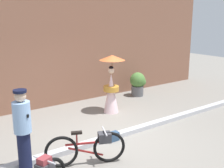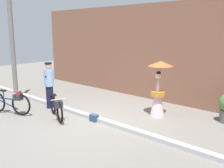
{
  "view_description": "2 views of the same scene",
  "coord_description": "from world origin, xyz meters",
  "px_view_note": "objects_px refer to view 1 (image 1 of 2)",
  "views": [
    {
      "loc": [
        -3.83,
        -5.32,
        3.04
      ],
      "look_at": [
        0.47,
        0.65,
        1.23
      ],
      "focal_mm": 45.01,
      "sensor_mm": 36.0,
      "label": 1
    },
    {
      "loc": [
        5.57,
        -5.41,
        2.79
      ],
      "look_at": [
        0.09,
        0.61,
        1.11
      ],
      "focal_mm": 41.3,
      "sensor_mm": 36.0,
      "label": 2
    }
  ],
  "objects_px": {
    "backpack_on_pavement": "(114,136)",
    "person_officer": "(23,129)",
    "person_with_parasol": "(111,84)",
    "potted_plant_by_door": "(138,83)",
    "bicycle_near_officer": "(89,147)"
  },
  "relations": [
    {
      "from": "potted_plant_by_door",
      "to": "person_officer",
      "type": "bearing_deg",
      "value": -152.54
    },
    {
      "from": "person_officer",
      "to": "person_with_parasol",
      "type": "height_order",
      "value": "person_with_parasol"
    },
    {
      "from": "person_officer",
      "to": "person_with_parasol",
      "type": "xyz_separation_m",
      "value": [
        3.45,
        1.85,
        0.03
      ]
    },
    {
      "from": "bicycle_near_officer",
      "to": "potted_plant_by_door",
      "type": "xyz_separation_m",
      "value": [
        4.23,
        3.34,
        0.11
      ]
    },
    {
      "from": "potted_plant_by_door",
      "to": "backpack_on_pavement",
      "type": "xyz_separation_m",
      "value": [
        -3.14,
        -2.72,
        -0.39
      ]
    },
    {
      "from": "bicycle_near_officer",
      "to": "person_officer",
      "type": "distance_m",
      "value": 1.37
    },
    {
      "from": "backpack_on_pavement",
      "to": "person_with_parasol",
      "type": "bearing_deg",
      "value": 55.81
    },
    {
      "from": "person_with_parasol",
      "to": "backpack_on_pavement",
      "type": "relative_size",
      "value": 6.99
    },
    {
      "from": "backpack_on_pavement",
      "to": "person_officer",
      "type": "bearing_deg",
      "value": -177.99
    },
    {
      "from": "bicycle_near_officer",
      "to": "person_with_parasol",
      "type": "distance_m",
      "value": 3.36
    },
    {
      "from": "person_officer",
      "to": "potted_plant_by_door",
      "type": "relative_size",
      "value": 1.83
    },
    {
      "from": "potted_plant_by_door",
      "to": "backpack_on_pavement",
      "type": "distance_m",
      "value": 4.17
    },
    {
      "from": "person_with_parasol",
      "to": "potted_plant_by_door",
      "type": "height_order",
      "value": "person_with_parasol"
    },
    {
      "from": "bicycle_near_officer",
      "to": "person_with_parasol",
      "type": "bearing_deg",
      "value": 46.22
    },
    {
      "from": "bicycle_near_officer",
      "to": "backpack_on_pavement",
      "type": "height_order",
      "value": "bicycle_near_officer"
    }
  ]
}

